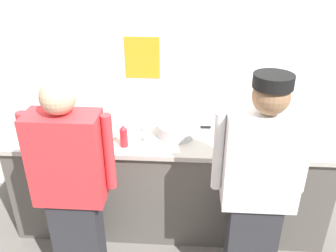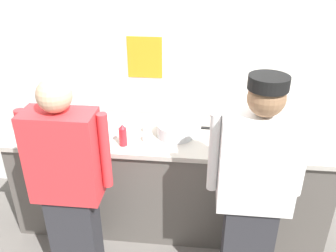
{
  "view_description": "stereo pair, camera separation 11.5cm",
  "coord_description": "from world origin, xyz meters",
  "px_view_note": "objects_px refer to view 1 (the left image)",
  "views": [
    {
      "loc": [
        0.16,
        -2.25,
        2.37
      ],
      "look_at": [
        -0.01,
        0.39,
        1.01
      ],
      "focal_mm": 38.03,
      "sensor_mm": 36.0,
      "label": 1
    },
    {
      "loc": [
        0.27,
        -2.24,
        2.37
      ],
      "look_at": [
        -0.01,
        0.39,
        1.01
      ],
      "focal_mm": 38.03,
      "sensor_mm": 36.0,
      "label": 2
    }
  ],
  "objects_px": {
    "plate_stack_front": "(102,123)",
    "ramekin_red_sauce": "(112,134)",
    "mixing_bowl_steel": "(176,130)",
    "chef_near_left": "(72,189)",
    "ramekin_green_sauce": "(148,138)",
    "squeeze_bottle_secondary": "(277,129)",
    "ramekin_yellow_sauce": "(147,129)",
    "chefs_knife": "(214,128)",
    "sheet_tray": "(65,126)",
    "ramekin_orange_sauce": "(38,138)",
    "squeeze_bottle_primary": "(124,136)",
    "deli_cup": "(225,135)",
    "chef_center": "(258,189)"
  },
  "relations": [
    {
      "from": "plate_stack_front",
      "to": "ramekin_red_sauce",
      "type": "bearing_deg",
      "value": -53.39
    },
    {
      "from": "plate_stack_front",
      "to": "mixing_bowl_steel",
      "type": "height_order",
      "value": "mixing_bowl_steel"
    },
    {
      "from": "chef_near_left",
      "to": "ramekin_green_sauce",
      "type": "xyz_separation_m",
      "value": [
        0.46,
        0.59,
        0.08
      ]
    },
    {
      "from": "squeeze_bottle_secondary",
      "to": "chef_near_left",
      "type": "bearing_deg",
      "value": -155.47
    },
    {
      "from": "ramekin_red_sauce",
      "to": "ramekin_yellow_sauce",
      "type": "height_order",
      "value": "ramekin_yellow_sauce"
    },
    {
      "from": "mixing_bowl_steel",
      "to": "ramekin_yellow_sauce",
      "type": "relative_size",
      "value": 3.81
    },
    {
      "from": "chef_near_left",
      "to": "chefs_knife",
      "type": "xyz_separation_m",
      "value": [
        1.0,
        0.85,
        0.06
      ]
    },
    {
      "from": "sheet_tray",
      "to": "mixing_bowl_steel",
      "type": "bearing_deg",
      "value": -5.1
    },
    {
      "from": "chefs_knife",
      "to": "squeeze_bottle_secondary",
      "type": "bearing_deg",
      "value": -18.79
    },
    {
      "from": "chefs_knife",
      "to": "ramekin_red_sauce",
      "type": "bearing_deg",
      "value": -166.31
    },
    {
      "from": "squeeze_bottle_secondary",
      "to": "chefs_knife",
      "type": "distance_m",
      "value": 0.53
    },
    {
      "from": "ramekin_red_sauce",
      "to": "chefs_knife",
      "type": "height_order",
      "value": "ramekin_red_sauce"
    },
    {
      "from": "plate_stack_front",
      "to": "ramekin_orange_sauce",
      "type": "distance_m",
      "value": 0.54
    },
    {
      "from": "squeeze_bottle_primary",
      "to": "chefs_knife",
      "type": "distance_m",
      "value": 0.81
    },
    {
      "from": "squeeze_bottle_secondary",
      "to": "deli_cup",
      "type": "distance_m",
      "value": 0.42
    },
    {
      "from": "plate_stack_front",
      "to": "mixing_bowl_steel",
      "type": "bearing_deg",
      "value": -9.86
    },
    {
      "from": "chef_near_left",
      "to": "ramekin_red_sauce",
      "type": "distance_m",
      "value": 0.67
    },
    {
      "from": "chef_center",
      "to": "deli_cup",
      "type": "bearing_deg",
      "value": 104.86
    },
    {
      "from": "squeeze_bottle_primary",
      "to": "deli_cup",
      "type": "height_order",
      "value": "squeeze_bottle_primary"
    },
    {
      "from": "ramekin_orange_sauce",
      "to": "ramekin_green_sauce",
      "type": "relative_size",
      "value": 1.04
    },
    {
      "from": "mixing_bowl_steel",
      "to": "chefs_knife",
      "type": "distance_m",
      "value": 0.36
    },
    {
      "from": "chef_near_left",
      "to": "ramekin_red_sauce",
      "type": "height_order",
      "value": "chef_near_left"
    },
    {
      "from": "chef_near_left",
      "to": "ramekin_yellow_sauce",
      "type": "xyz_separation_m",
      "value": [
        0.43,
        0.75,
        0.08
      ]
    },
    {
      "from": "ramekin_yellow_sauce",
      "to": "ramekin_red_sauce",
      "type": "bearing_deg",
      "value": -159.02
    },
    {
      "from": "ramekin_red_sauce",
      "to": "mixing_bowl_steel",
      "type": "bearing_deg",
      "value": 5.9
    },
    {
      "from": "chef_near_left",
      "to": "sheet_tray",
      "type": "xyz_separation_m",
      "value": [
        -0.3,
        0.79,
        0.06
      ]
    },
    {
      "from": "squeeze_bottle_primary",
      "to": "deli_cup",
      "type": "distance_m",
      "value": 0.82
    },
    {
      "from": "chef_center",
      "to": "ramekin_green_sauce",
      "type": "xyz_separation_m",
      "value": [
        -0.79,
        0.58,
        0.04
      ]
    },
    {
      "from": "mixing_bowl_steel",
      "to": "ramekin_green_sauce",
      "type": "height_order",
      "value": "mixing_bowl_steel"
    },
    {
      "from": "squeeze_bottle_secondary",
      "to": "ramekin_red_sauce",
      "type": "relative_size",
      "value": 2.18
    },
    {
      "from": "chef_center",
      "to": "chefs_knife",
      "type": "height_order",
      "value": "chef_center"
    },
    {
      "from": "chef_near_left",
      "to": "plate_stack_front",
      "type": "relative_size",
      "value": 8.06
    },
    {
      "from": "ramekin_green_sauce",
      "to": "ramekin_yellow_sauce",
      "type": "height_order",
      "value": "same"
    },
    {
      "from": "squeeze_bottle_secondary",
      "to": "mixing_bowl_steel",
      "type": "bearing_deg",
      "value": 178.88
    },
    {
      "from": "ramekin_red_sauce",
      "to": "ramekin_yellow_sauce",
      "type": "bearing_deg",
      "value": 20.98
    },
    {
      "from": "mixing_bowl_steel",
      "to": "ramekin_orange_sauce",
      "type": "xyz_separation_m",
      "value": [
        -1.12,
        -0.16,
        -0.03
      ]
    },
    {
      "from": "chef_near_left",
      "to": "squeeze_bottle_primary",
      "type": "height_order",
      "value": "chef_near_left"
    },
    {
      "from": "ramekin_red_sauce",
      "to": "chef_center",
      "type": "bearing_deg",
      "value": -29.64
    },
    {
      "from": "squeeze_bottle_primary",
      "to": "squeeze_bottle_secondary",
      "type": "bearing_deg",
      "value": 8.47
    },
    {
      "from": "ramekin_red_sauce",
      "to": "deli_cup",
      "type": "relative_size",
      "value": 1.05
    },
    {
      "from": "ramekin_green_sauce",
      "to": "chef_center",
      "type": "bearing_deg",
      "value": -35.98
    },
    {
      "from": "chefs_knife",
      "to": "ramekin_green_sauce",
      "type": "bearing_deg",
      "value": -154.54
    },
    {
      "from": "mixing_bowl_steel",
      "to": "ramekin_red_sauce",
      "type": "bearing_deg",
      "value": -174.1
    },
    {
      "from": "mixing_bowl_steel",
      "to": "chefs_knife",
      "type": "bearing_deg",
      "value": 25.27
    },
    {
      "from": "squeeze_bottle_secondary",
      "to": "deli_cup",
      "type": "height_order",
      "value": "squeeze_bottle_secondary"
    },
    {
      "from": "squeeze_bottle_secondary",
      "to": "ramekin_orange_sauce",
      "type": "relative_size",
      "value": 2.28
    },
    {
      "from": "chef_near_left",
      "to": "chefs_knife",
      "type": "height_order",
      "value": "chef_near_left"
    },
    {
      "from": "ramekin_red_sauce",
      "to": "chef_near_left",
      "type": "bearing_deg",
      "value": -103.09
    },
    {
      "from": "ramekin_orange_sauce",
      "to": "ramekin_red_sauce",
      "type": "xyz_separation_m",
      "value": [
        0.59,
        0.11,
        0.0
      ]
    },
    {
      "from": "plate_stack_front",
      "to": "ramekin_orange_sauce",
      "type": "xyz_separation_m",
      "value": [
        -0.47,
        -0.27,
        -0.02
      ]
    }
  ]
}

